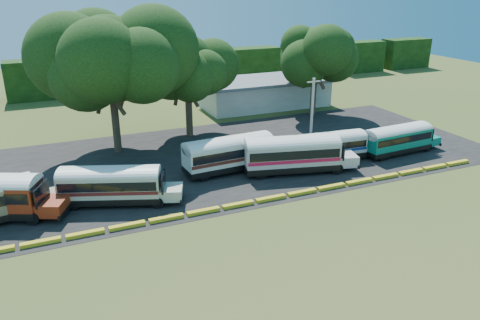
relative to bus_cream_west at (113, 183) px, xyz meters
name	(u,v)px	position (x,y,z in m)	size (l,w,h in m)	color
ground	(225,215)	(7.67, -5.49, -1.84)	(160.00, 160.00, 0.00)	#334D19
asphalt_strip	(191,162)	(8.67, 6.51, -1.83)	(64.00, 24.00, 0.02)	black
curb	(221,208)	(7.67, -4.49, -1.69)	(53.70, 0.45, 0.30)	yellow
terminal_building	(264,92)	(25.67, 24.51, 0.19)	(19.00, 9.00, 4.00)	silver
treeline_backdrop	(118,74)	(7.67, 42.51, 1.16)	(130.00, 4.00, 6.00)	black
bus_cream_west	(113,183)	(0.00, 0.00, 0.00)	(10.15, 5.71, 3.26)	black
bus_cream_east	(231,152)	(11.51, 2.81, 0.13)	(10.75, 3.26, 3.49)	black
bus_white_red	(294,152)	(16.91, 0.17, 0.20)	(11.33, 5.17, 3.62)	black
bus_white_blue	(332,145)	(22.12, 1.57, -0.17)	(9.19, 3.01, 2.97)	black
bus_teal	(399,138)	(29.71, 0.42, -0.06)	(9.60, 2.92, 3.11)	black
tree_west	(109,60)	(2.43, 12.83, 7.98)	(12.06, 12.06, 14.27)	#362B1B
tree_center	(187,63)	(11.25, 15.18, 6.73)	(8.45, 8.45, 11.74)	#362B1B
tree_east	(316,51)	(29.61, 17.45, 6.80)	(8.40, 8.40, 11.78)	#362B1B
utility_pole	(312,113)	(22.06, 5.52, 2.16)	(1.60, 0.30, 7.79)	gray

